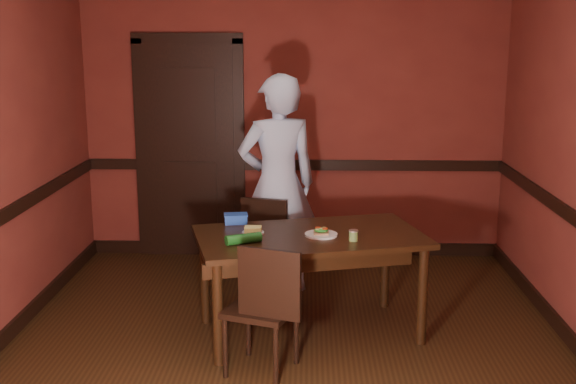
# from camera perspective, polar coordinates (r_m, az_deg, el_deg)

# --- Properties ---
(floor) EXTENTS (4.00, 4.50, 0.01)m
(floor) POSITION_cam_1_polar(r_m,az_deg,el_deg) (5.11, -0.12, -12.45)
(floor) COLOR black
(floor) RESTS_ON ground
(wall_back) EXTENTS (4.00, 0.02, 2.70)m
(wall_back) POSITION_cam_1_polar(r_m,az_deg,el_deg) (6.93, 0.46, 5.84)
(wall_back) COLOR maroon
(wall_back) RESTS_ON ground
(wall_front) EXTENTS (4.00, 0.02, 2.70)m
(wall_front) POSITION_cam_1_polar(r_m,az_deg,el_deg) (2.51, -1.72, -6.17)
(wall_front) COLOR maroon
(wall_front) RESTS_ON ground
(dado_back) EXTENTS (4.00, 0.03, 0.10)m
(dado_back) POSITION_cam_1_polar(r_m,az_deg,el_deg) (6.98, 0.45, 2.15)
(dado_back) COLOR black
(dado_back) RESTS_ON ground
(baseboard_back) EXTENTS (4.00, 0.03, 0.12)m
(baseboard_back) POSITION_cam_1_polar(r_m,az_deg,el_deg) (7.18, 0.44, -4.46)
(baseboard_back) COLOR black
(baseboard_back) RESTS_ON ground
(baseboard_left) EXTENTS (0.03, 4.50, 0.12)m
(baseboard_left) POSITION_cam_1_polar(r_m,az_deg,el_deg) (5.51, -21.63, -10.78)
(baseboard_left) COLOR black
(baseboard_left) RESTS_ON ground
(door) EXTENTS (1.05, 0.07, 2.20)m
(door) POSITION_cam_1_polar(r_m,az_deg,el_deg) (7.02, -7.76, 3.68)
(door) COLOR black
(door) RESTS_ON ground
(dining_table) EXTENTS (1.77, 1.27, 0.75)m
(dining_table) POSITION_cam_1_polar(r_m,az_deg,el_deg) (5.26, 1.72, -7.27)
(dining_table) COLOR black
(dining_table) RESTS_ON floor
(chair_far) EXTENTS (0.48, 0.48, 0.84)m
(chair_far) POSITION_cam_1_polar(r_m,az_deg,el_deg) (5.78, -1.53, -4.98)
(chair_far) COLOR black
(chair_far) RESTS_ON floor
(chair_near) EXTENTS (0.52, 0.52, 0.88)m
(chair_near) POSITION_cam_1_polar(r_m,az_deg,el_deg) (4.67, -2.14, -9.05)
(chair_near) COLOR black
(chair_near) RESTS_ON floor
(person) EXTENTS (0.77, 0.62, 1.83)m
(person) POSITION_cam_1_polar(r_m,az_deg,el_deg) (5.99, -0.83, 0.59)
(person) COLOR #B2C9EB
(person) RESTS_ON floor
(sandwich_plate) EXTENTS (0.23, 0.23, 0.06)m
(sandwich_plate) POSITION_cam_1_polar(r_m,az_deg,el_deg) (5.11, 2.64, -3.29)
(sandwich_plate) COLOR white
(sandwich_plate) RESTS_ON dining_table
(sauce_jar) EXTENTS (0.07, 0.07, 0.08)m
(sauce_jar) POSITION_cam_1_polar(r_m,az_deg,el_deg) (5.00, 5.20, -3.43)
(sauce_jar) COLOR #5E803E
(sauce_jar) RESTS_ON dining_table
(cheese_saucer) EXTENTS (0.16, 0.16, 0.05)m
(cheese_saucer) POSITION_cam_1_polar(r_m,az_deg,el_deg) (5.17, -2.78, -3.06)
(cheese_saucer) COLOR white
(cheese_saucer) RESTS_ON dining_table
(food_tub) EXTENTS (0.19, 0.14, 0.07)m
(food_tub) POSITION_cam_1_polar(r_m,az_deg,el_deg) (5.44, -4.14, -2.11)
(food_tub) COLOR blue
(food_tub) RESTS_ON dining_table
(wrapped_veg) EXTENTS (0.26, 0.17, 0.07)m
(wrapped_veg) POSITION_cam_1_polar(r_m,az_deg,el_deg) (4.92, -3.54, -3.70)
(wrapped_veg) COLOR #155118
(wrapped_veg) RESTS_ON dining_table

